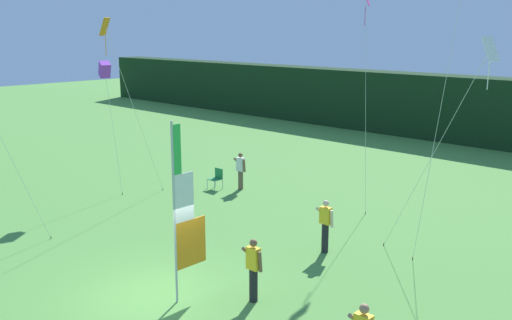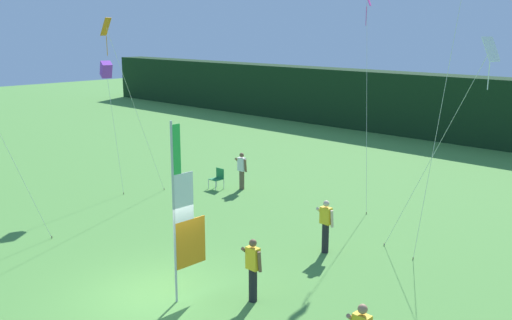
# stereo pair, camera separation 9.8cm
# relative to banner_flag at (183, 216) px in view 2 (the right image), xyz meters

# --- Properties ---
(ground_plane) EXTENTS (120.00, 120.00, 0.00)m
(ground_plane) POSITION_rel_banner_flag_xyz_m (-0.65, -0.46, -2.27)
(ground_plane) COLOR #518E3D
(banner_flag) EXTENTS (0.06, 1.03, 4.74)m
(banner_flag) POSITION_rel_banner_flag_xyz_m (0.00, 0.00, 0.00)
(banner_flag) COLOR #B7B7BC
(banner_flag) RESTS_ON ground
(person_near_banner) EXTENTS (0.55, 0.48, 1.64)m
(person_near_banner) POSITION_rel_banner_flag_xyz_m (-6.47, 8.38, -1.40)
(person_near_banner) COLOR brown
(person_near_banner) RESTS_ON ground
(person_mid_field) EXTENTS (0.55, 0.48, 1.70)m
(person_mid_field) POSITION_rel_banner_flag_xyz_m (0.67, 5.09, -1.36)
(person_mid_field) COLOR black
(person_mid_field) RESTS_ON ground
(person_far_right) EXTENTS (0.55, 0.48, 1.70)m
(person_far_right) POSITION_rel_banner_flag_xyz_m (1.39, 1.11, -1.36)
(person_far_right) COLOR black
(person_far_right) RESTS_ON ground
(folding_chair) EXTENTS (0.51, 0.51, 0.89)m
(folding_chair) POSITION_rel_banner_flag_xyz_m (-7.33, 7.74, -1.76)
(folding_chair) COLOR #BCBCC1
(folding_chair) RESTS_ON ground
(kite_orange_diamond_0) EXTENTS (1.41, 3.44, 7.30)m
(kite_orange_diamond_0) POSITION_rel_banner_flag_xyz_m (-7.76, 3.00, 4.13)
(kite_orange_diamond_0) COLOR brown
(kite_orange_diamond_0) RESTS_ON ground
(kite_purple_box_1) EXTENTS (1.38, 0.58, 5.60)m
(kite_purple_box_1) POSITION_rel_banner_flag_xyz_m (-10.51, 4.38, 2.94)
(kite_purple_box_1) COLOR brown
(kite_purple_box_1) RESTS_ON ground
(kite_magenta_diamond_3) EXTENTS (1.26, 1.23, 8.50)m
(kite_magenta_diamond_3) POSITION_rel_banner_flag_xyz_m (-1.47, 10.09, 5.33)
(kite_magenta_diamond_3) COLOR brown
(kite_magenta_diamond_3) RESTS_ON ground
(kite_white_diamond_4) EXTENTS (3.44, 1.02, 6.71)m
(kite_white_diamond_4) POSITION_rel_banner_flag_xyz_m (4.69, 6.20, 3.62)
(kite_white_diamond_4) COLOR brown
(kite_white_diamond_4) RESTS_ON ground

